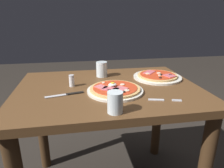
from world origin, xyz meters
TOP-DOWN VIEW (x-y plane):
  - dining_table at (0.00, 0.00)m, footprint 1.02×0.76m
  - pizza_foreground at (0.02, -0.08)m, footprint 0.30×0.30m
  - pizza_across_left at (0.34, 0.11)m, footprint 0.30×0.30m
  - water_glass_near at (-0.02, -0.31)m, footprint 0.07×0.07m
  - water_glass_far at (-0.01, 0.21)m, footprint 0.07×0.07m
  - fork at (0.22, -0.23)m, footprint 0.16×0.05m
  - knife at (-0.22, -0.08)m, footprint 0.19×0.06m
  - salt_shaker at (-0.20, 0.04)m, footprint 0.03×0.03m

SIDE VIEW (x-z plane):
  - dining_table at x=0.00m, z-range 0.24..0.98m
  - fork at x=0.22m, z-range 0.75..0.75m
  - knife at x=-0.22m, z-range 0.75..0.75m
  - pizza_across_left at x=0.34m, z-range 0.74..0.77m
  - pizza_foreground at x=0.02m, z-range 0.74..0.78m
  - salt_shaker at x=-0.20m, z-range 0.75..0.81m
  - water_glass_near at x=-0.02m, z-range 0.74..0.83m
  - water_glass_far at x=-0.01m, z-range 0.74..0.84m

